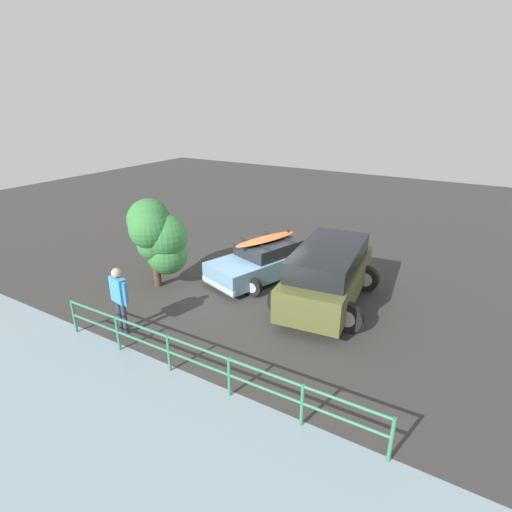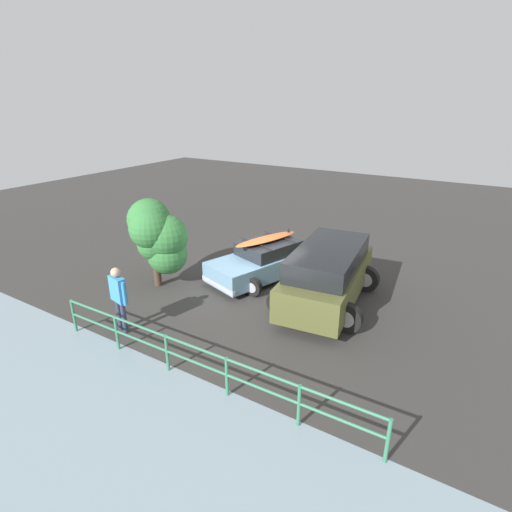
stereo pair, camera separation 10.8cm
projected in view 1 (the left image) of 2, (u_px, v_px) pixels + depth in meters
ground_plane at (257, 286)px, 12.94m from camera, size 44.00×44.00×0.02m
sedan_car at (266, 260)px, 13.40m from camera, size 2.89×4.31×1.51m
suv_car at (328, 274)px, 11.53m from camera, size 2.91×4.64×1.76m
person_bystander at (119, 295)px, 9.98m from camera, size 0.68×0.31×1.79m
railing_fence at (197, 358)px, 8.30m from camera, size 8.01×0.18×0.91m
bush_near_left at (157, 234)px, 12.45m from camera, size 1.91×1.66×2.79m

